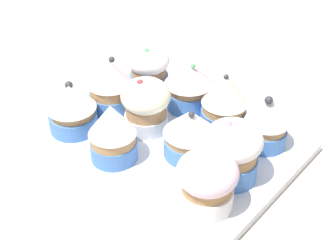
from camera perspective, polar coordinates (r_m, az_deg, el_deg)
name	(u,v)px	position (r cm, az deg, el deg)	size (l,w,h in cm)	color
ground_plane	(168,156)	(58.91, 0.00, -4.53)	(180.00, 180.00, 3.00)	#B2A899
baking_tray	(168,143)	(57.58, 0.00, -2.92)	(30.33, 23.69, 1.20)	silver
cupcake_0	(72,108)	(58.40, -12.03, 1.52)	(6.33, 6.33, 6.81)	#477AC6
cupcake_1	(112,132)	(52.57, -7.00, -1.54)	(5.67, 5.67, 7.41)	#477AC6
cupcake_2	(207,181)	(46.58, 4.92, -7.62)	(6.40, 6.40, 6.58)	white
cupcake_3	(112,85)	(61.11, -7.05, 4.36)	(6.09, 6.09, 7.91)	#477AC6
cupcake_4	(144,106)	(56.80, -3.07, 1.82)	(6.26, 6.26, 7.45)	white
cupcake_5	(190,133)	(53.10, 2.74, -1.63)	(6.31, 6.31, 6.49)	#477AC6
cupcake_6	(232,150)	(49.97, 8.10, -3.80)	(6.48, 6.48, 7.54)	#477AC6
cupcake_7	(149,69)	(65.48, -2.45, 6.43)	(6.01, 6.01, 6.94)	#477AC6
cupcake_8	(189,85)	(61.38, 2.60, 4.40)	(6.59, 6.59, 6.91)	#477AC6
cupcake_9	(224,103)	(57.48, 7.11, 2.18)	(5.85, 5.85, 7.94)	#477AC6
cupcake_10	(267,121)	(55.61, 12.32, -0.10)	(5.44, 5.44, 7.29)	#477AC6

